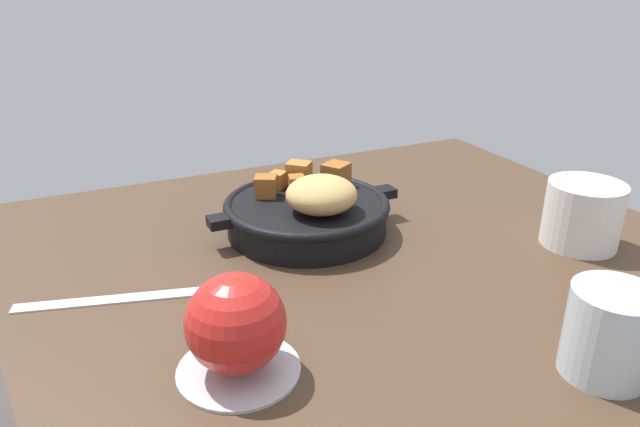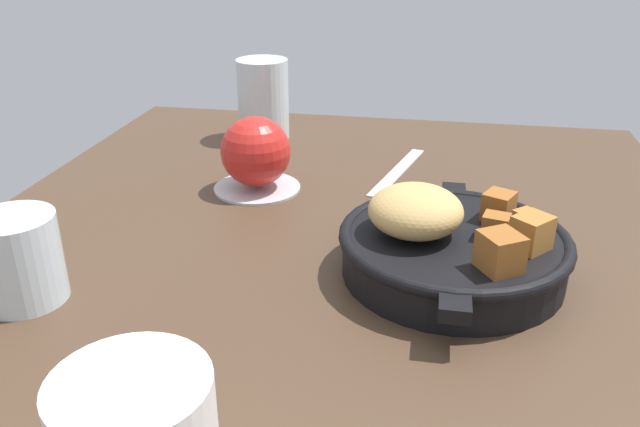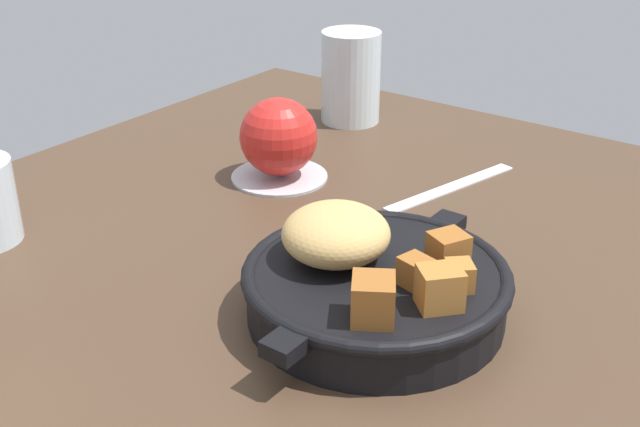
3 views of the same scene
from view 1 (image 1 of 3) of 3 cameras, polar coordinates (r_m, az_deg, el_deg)
name	(u,v)px [view 1 (image 1 of 3)]	position (r cm, az deg, el deg)	size (l,w,h in cm)	color
ground_plane	(328,286)	(63.88, 0.76, -7.11)	(91.85, 76.31, 2.40)	#473323
cast_iron_skillet	(308,210)	(72.24, -1.14, 0.34)	(24.84, 20.58, 8.31)	black
saucer_plate	(239,368)	(50.37, -7.91, -14.68)	(10.29, 10.29, 0.60)	#B7BABF
red_apple	(236,323)	(47.81, -8.20, -10.51)	(8.19, 8.19, 8.19)	red
butter_knife	(108,299)	(62.66, -19.99, -7.86)	(17.97, 1.60, 0.36)	silver
water_glass_short	(609,333)	(53.09, 26.34, -10.38)	(6.97, 6.97, 7.64)	silver
ceramic_mug_white	(583,214)	(75.38, 24.21, -0.07)	(8.79, 8.79, 7.73)	silver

